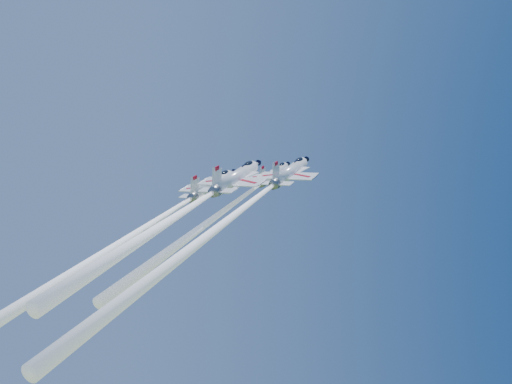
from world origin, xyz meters
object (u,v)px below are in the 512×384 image
object	(u,v)px
jet_lead	(225,210)
jet_slot	(186,210)
jet_right	(228,220)
jet_left	(130,237)

from	to	relation	value
jet_lead	jet_slot	distance (m)	11.53
jet_lead	jet_right	world-z (taller)	jet_lead
jet_left	jet_slot	size ratio (longest dim) A/B	1.38
jet_lead	jet_slot	world-z (taller)	jet_lead
jet_left	jet_slot	world-z (taller)	jet_left
jet_lead	jet_right	xyz separation A→B (m)	(-2.27, -10.55, -3.20)
jet_left	jet_slot	bearing A→B (deg)	15.68
jet_lead	jet_left	xyz separation A→B (m)	(-14.93, -4.79, -5.38)
jet_left	jet_right	distance (m)	14.07
jet_right	jet_lead	bearing A→B (deg)	120.04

